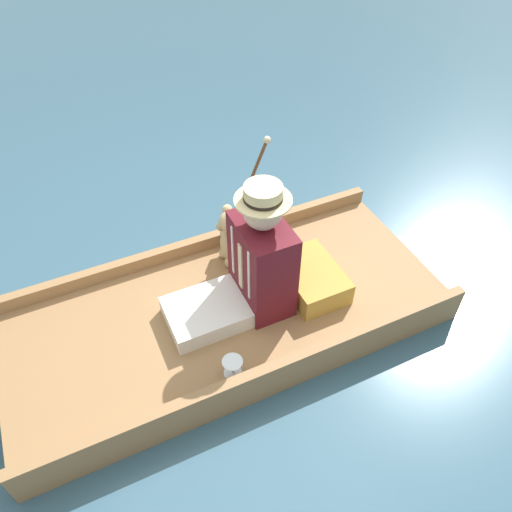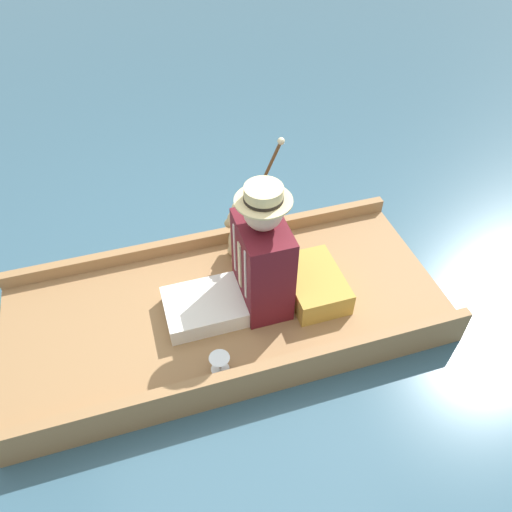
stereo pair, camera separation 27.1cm
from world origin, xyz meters
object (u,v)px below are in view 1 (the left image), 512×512
(teddy_bear, at_px, (231,238))
(walking_cane, at_px, (248,187))
(wine_glass, at_px, (233,365))
(seated_person, at_px, (251,267))

(teddy_bear, height_order, walking_cane, walking_cane)
(teddy_bear, xyz_separation_m, wine_glass, (-0.78, 0.33, -0.12))
(teddy_bear, height_order, wine_glass, teddy_bear)
(seated_person, distance_m, wine_glass, 0.55)
(seated_person, xyz_separation_m, teddy_bear, (0.38, -0.04, -0.12))
(teddy_bear, bearing_deg, walking_cane, -56.05)
(seated_person, height_order, wine_glass, seated_person)
(teddy_bear, distance_m, walking_cane, 0.33)
(wine_glass, bearing_deg, walking_cane, -29.20)
(wine_glass, height_order, walking_cane, walking_cane)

